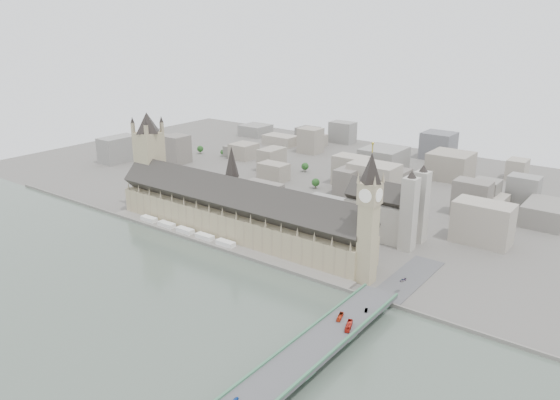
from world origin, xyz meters
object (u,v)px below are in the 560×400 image
Objects in this scene: westminster_abbey at (386,212)px; car_approach at (403,280)px; victoria_tower at (150,156)px; elizabeth_tower at (369,209)px; car_blue at (235,399)px; westminster_bridge at (324,344)px; red_bus_north at (340,317)px; palace_of_westminster at (237,212)px; car_silver at (366,310)px; red_bus_south at (349,326)px.

westminster_abbey is 11.98× the size of car_approach.
victoria_tower reaches higher than westminster_abbey.
elizabeth_tower is 18.95× the size of car_approach.
westminster_bridge is at bearing 86.63° from car_blue.
elizabeth_tower reaches higher than red_bus_north.
westminster_abbey reaches higher than car_blue.
victoria_tower is 298.27m from red_bus_north.
palace_of_westminster reaches higher than car_blue.
car_silver is at bearing -61.54° from elizabeth_tower.
palace_of_westminster is at bearing 135.76° from red_bus_north.
palace_of_westminster reaches higher than car_silver.
palace_of_westminster is 180.12m from red_bus_north.
red_bus_south is at bearing -68.70° from elizabeth_tower.
red_bus_south is at bearing -108.32° from car_silver.
victoria_tower is 309.61m from red_bus_south.
elizabeth_tower is at bearing -72.71° from westminster_abbey.
red_bus_south is 2.16× the size of car_approach.
car_silver is at bearing 73.30° from red_bus_south.
red_bus_north is 11.93m from red_bus_south.
westminster_abbey is at bearing 105.64° from westminster_bridge.
red_bus_south is 77.91m from car_approach.
westminster_abbey is 153.13m from car_silver.
victoria_tower is at bearing 177.04° from palace_of_westminster.
westminster_bridge is 82.89× the size of car_blue.
victoria_tower is at bearing 158.22° from westminster_bridge.
car_approach is at bearing -2.15° from elizabeth_tower.
victoria_tower is at bearing -170.13° from car_approach.
red_bus_south is at bearing -70.78° from westminster_abbey.
victoria_tower reaches higher than red_bus_north.
car_silver is 0.82× the size of car_approach.
westminster_bridge is 24.08m from red_bus_north.
red_bus_south is (290.81, -97.04, -43.25)m from victoria_tower.
elizabeth_tower is at bearing 96.72° from car_blue.
red_bus_south is (30.81, -79.04, -46.13)m from elizabeth_tower.
elizabeth_tower is 27.42× the size of car_blue.
westminster_abbey is at bearing 16.50° from victoria_tower.
elizabeth_tower is 96.57m from red_bus_south.
car_blue is at bearing -79.77° from westminster_abbey.
car_silver is at bearing 85.16° from car_blue.
red_bus_south reaches higher than car_approach.
palace_of_westminster is 0.82× the size of westminster_bridge.
red_bus_north is at bearing -17.87° from victoria_tower.
red_bus_north is 97.51m from car_blue.
elizabeth_tower reaches higher than car_blue.
car_blue is (279.29, -188.02, -44.29)m from victoria_tower.
car_approach is (0.83, 53.43, 0.05)m from car_silver.
westminster_abbey reaches higher than car_silver.
car_silver is (56.65, -141.57, -14.06)m from westminster_abbey.
westminster_abbey reaches higher than red_bus_north.
westminster_bridge is 190.56m from westminster_abbey.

